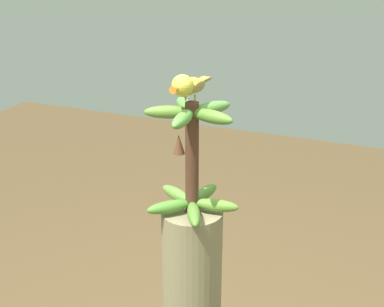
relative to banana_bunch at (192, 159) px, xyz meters
The scene contains 2 objects.
banana_bunch is the anchor object (origin of this frame).
perched_bird 0.22m from the banana_bunch, 45.39° to the right, with size 0.21×0.07×0.09m.
Camera 1 is at (1.35, 0.55, 1.96)m, focal length 49.66 mm.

